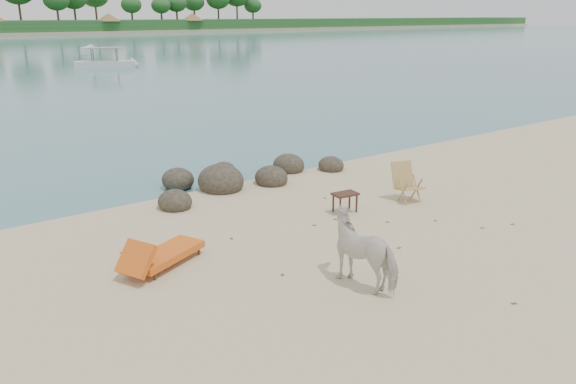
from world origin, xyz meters
The scene contains 8 objects.
boulders centered at (0.98, 5.90, 0.17)m, with size 6.19×2.72×0.92m.
cow centered at (-0.42, -0.64, 0.64)m, with size 0.69×1.51×1.28m, color silver.
side_table centered at (1.78, 2.35, 0.24)m, with size 0.60×0.38×0.48m, color #311B13, non-canonical shape.
lounge_chair centered at (-2.93, 2.18, 0.29)m, with size 1.96×0.69×0.59m, color orange, non-canonical shape.
deck_chair centered at (3.68, 2.01, 0.49)m, with size 0.62×0.68×0.97m, color tan, non-canonical shape.
boat_mid centered at (10.50, 44.31, 1.43)m, with size 5.87×1.32×2.87m, color silver, non-canonical shape.
boat_far centered at (16.94, 69.68, 0.28)m, with size 4.84×1.09×0.56m, color silver, non-canonical shape.
dead_leaves centered at (0.99, 0.53, 0.00)m, with size 8.17×6.25×0.00m.
Camera 1 is at (-6.89, -7.11, 4.60)m, focal length 35.00 mm.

